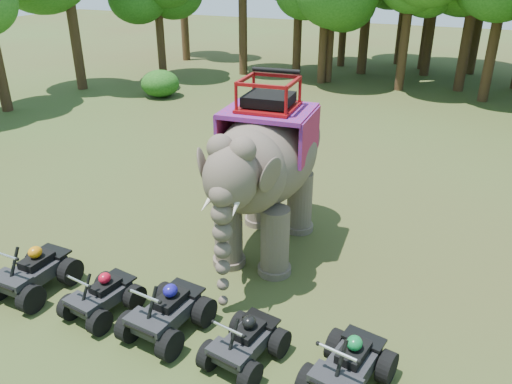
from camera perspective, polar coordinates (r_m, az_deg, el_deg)
ground at (r=12.07m, az=-2.41°, el=-10.42°), size 110.00×110.00×0.00m
elephant at (r=12.51m, az=1.23°, el=2.92°), size 2.88×5.65×4.58m
atv_0 at (r=12.57m, az=-24.24°, el=-7.72°), size 1.34×1.82×1.33m
atv_1 at (r=11.36m, az=-17.28°, el=-10.71°), size 1.33×1.69×1.14m
atv_2 at (r=10.49m, az=-10.21°, el=-12.67°), size 1.44×1.87×1.30m
atv_3 at (r=9.74m, az=-1.27°, el=-16.18°), size 1.38×1.73×1.16m
atv_4 at (r=9.36m, az=10.64°, el=-18.33°), size 1.52×1.90×1.27m
tree_0 at (r=30.70m, az=16.82°, el=17.98°), size 5.27×5.27×7.53m
tree_1 at (r=29.63m, az=25.82°, el=16.86°), size 5.59×5.59×7.98m
tree_22 at (r=31.51m, az=-20.39°, el=19.09°), size 6.35×6.35×9.08m
tree_23 at (r=33.33m, az=-10.99°, el=18.39°), size 4.76×4.76×6.80m
tree_24 at (r=33.95m, az=-1.53°, el=20.16°), size 5.78×5.78×8.26m
tree_25 at (r=31.71m, az=7.76°, el=18.18°), size 4.68×4.68×6.68m
tree_27 at (r=37.41m, az=10.06°, el=19.59°), size 5.17×5.17×7.38m
tree_28 at (r=37.01m, az=24.34°, el=18.59°), size 5.84×5.84×8.35m
tree_30 at (r=39.09m, az=16.58°, el=19.99°), size 5.91×5.91×8.44m
tree_37 at (r=31.59m, az=23.43°, el=18.63°), size 6.34×6.34×9.06m
tree_39 at (r=32.03m, az=8.57°, el=19.56°), size 5.73×5.73×8.19m
tree_40 at (r=33.78m, az=4.85°, el=19.99°), size 5.72×5.72×8.18m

